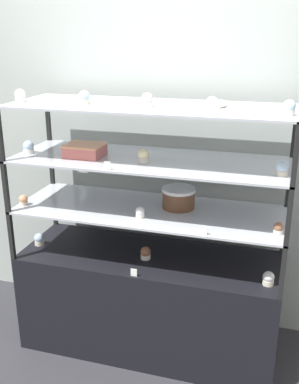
{
  "coord_description": "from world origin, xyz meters",
  "views": [
    {
      "loc": [
        0.68,
        -2.32,
        1.89
      ],
      "look_at": [
        0.0,
        0.0,
        1.03
      ],
      "focal_mm": 42.0,
      "sensor_mm": 36.0,
      "label": 1
    }
  ],
  "objects": [
    {
      "name": "back_wall",
      "position": [
        0.0,
        0.42,
        1.3
      ],
      "size": [
        8.0,
        0.05,
        2.6
      ],
      "color": "#A8B2AD",
      "rests_on": "ground_plane"
    },
    {
      "name": "cupcake_1",
      "position": [
        -0.01,
        -0.05,
        0.67
      ],
      "size": [
        0.06,
        0.06,
        0.08
      ],
      "color": "white",
      "rests_on": "display_base"
    },
    {
      "name": "sheet_cake_frosted",
      "position": [
        -0.37,
        -0.04,
        1.26
      ],
      "size": [
        0.21,
        0.18,
        0.07
      ],
      "color": "#C66660",
      "rests_on": "display_riser_middle"
    },
    {
      "name": "display_riser_middle",
      "position": [
        0.0,
        0.0,
        1.21
      ],
      "size": [
        1.55,
        0.56,
        0.3
      ],
      "color": "black",
      "rests_on": "display_riser_lower"
    },
    {
      "name": "cupcake_10",
      "position": [
        -0.35,
        -0.07,
        1.56
      ],
      "size": [
        0.06,
        0.06,
        0.07
      ],
      "color": "beige",
      "rests_on": "display_riser_upper"
    },
    {
      "name": "ground_plane",
      "position": [
        0.0,
        0.0,
        0.0
      ],
      "size": [
        20.0,
        20.0,
        0.0
      ],
      "primitive_type": "plane",
      "color": "#2D2D33"
    },
    {
      "name": "display_riser_upper",
      "position": [
        0.0,
        0.0,
        1.51
      ],
      "size": [
        1.55,
        0.56,
        0.3
      ],
      "color": "black",
      "rests_on": "display_riser_middle"
    },
    {
      "name": "price_tag_0",
      "position": [
        -0.01,
        -0.26,
        0.65
      ],
      "size": [
        0.04,
        0.0,
        0.04
      ],
      "color": "white",
      "rests_on": "display_base"
    },
    {
      "name": "display_riser_lower",
      "position": [
        0.0,
        0.0,
        0.91
      ],
      "size": [
        1.55,
        0.56,
        0.3
      ],
      "color": "black",
      "rests_on": "display_base"
    },
    {
      "name": "layer_cake_centerpiece",
      "position": [
        0.15,
        0.07,
        0.99
      ],
      "size": [
        0.2,
        0.2,
        0.12
      ],
      "color": "brown",
      "rests_on": "display_riser_lower"
    },
    {
      "name": "cupcake_4",
      "position": [
        -0.01,
        -0.14,
        0.96
      ],
      "size": [
        0.05,
        0.05,
        0.06
      ],
      "color": "white",
      "rests_on": "display_riser_lower"
    },
    {
      "name": "donut_glazed",
      "position": [
        0.35,
        0.04,
        1.54
      ],
      "size": [
        0.12,
        0.12,
        0.03
      ],
      "color": "#EFE5CC",
      "rests_on": "display_riser_upper"
    },
    {
      "name": "cupcake_3",
      "position": [
        -0.73,
        -0.15,
        0.96
      ],
      "size": [
        0.05,
        0.05,
        0.06
      ],
      "color": "beige",
      "rests_on": "display_riser_lower"
    },
    {
      "name": "cupcake_7",
      "position": [
        -0.01,
        -0.07,
        1.27
      ],
      "size": [
        0.06,
        0.06,
        0.08
      ],
      "color": "white",
      "rests_on": "display_riser_middle"
    },
    {
      "name": "cupcake_12",
      "position": [
        0.35,
        -0.11,
        1.56
      ],
      "size": [
        0.06,
        0.06,
        0.07
      ],
      "color": "white",
      "rests_on": "display_riser_upper"
    },
    {
      "name": "display_base",
      "position": [
        0.0,
        0.0,
        0.32
      ],
      "size": [
        1.55,
        0.56,
        0.63
      ],
      "color": "black",
      "rests_on": "ground_plane"
    },
    {
      "name": "cupcake_0",
      "position": [
        -0.71,
        -0.06,
        0.67
      ],
      "size": [
        0.06,
        0.06,
        0.08
      ],
      "color": "beige",
      "rests_on": "display_base"
    },
    {
      "name": "price_tag_3",
      "position": [
        0.4,
        -0.26,
        1.55
      ],
      "size": [
        0.04,
        0.0,
        0.04
      ],
      "color": "white",
      "rests_on": "display_riser_upper"
    },
    {
      "name": "cupcake_5",
      "position": [
        0.72,
        -0.14,
        0.96
      ],
      "size": [
        0.05,
        0.05,
        0.06
      ],
      "color": "white",
      "rests_on": "display_riser_lower"
    },
    {
      "name": "cupcake_8",
      "position": [
        0.71,
        -0.11,
        1.27
      ],
      "size": [
        0.06,
        0.06,
        0.08
      ],
      "color": "beige",
      "rests_on": "display_riser_middle"
    },
    {
      "name": "cupcake_9",
      "position": [
        -0.72,
        -0.11,
        1.56
      ],
      "size": [
        0.06,
        0.06,
        0.07
      ],
      "color": "white",
      "rests_on": "display_riser_upper"
    },
    {
      "name": "price_tag_2",
      "position": [
        -0.15,
        -0.26,
        1.25
      ],
      "size": [
        0.04,
        0.0,
        0.04
      ],
      "color": "white",
      "rests_on": "display_riser_middle"
    },
    {
      "name": "cupcake_2",
      "position": [
        0.7,
        -0.14,
        0.67
      ],
      "size": [
        0.06,
        0.06,
        0.08
      ],
      "color": "beige",
      "rests_on": "display_base"
    },
    {
      "name": "price_tag_1",
      "position": [
        0.36,
        -0.26,
        0.95
      ],
      "size": [
        0.04,
        0.0,
        0.04
      ],
      "color": "white",
      "rests_on": "display_riser_lower"
    },
    {
      "name": "cupcake_13",
      "position": [
        0.71,
        -0.13,
        1.56
      ],
      "size": [
        0.06,
        0.06,
        0.07
      ],
      "color": "white",
      "rests_on": "display_riser_upper"
    },
    {
      "name": "cupcake_11",
      "position": [
        0.01,
        -0.07,
        1.56
      ],
      "size": [
        0.06,
        0.06,
        0.07
      ],
      "color": "white",
      "rests_on": "display_riser_upper"
    },
    {
      "name": "cupcake_6",
      "position": [
        -0.71,
        -0.08,
        1.27
      ],
      "size": [
        0.06,
        0.06,
        0.08
      ],
      "color": "white",
      "rests_on": "display_riser_middle"
    }
  ]
}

